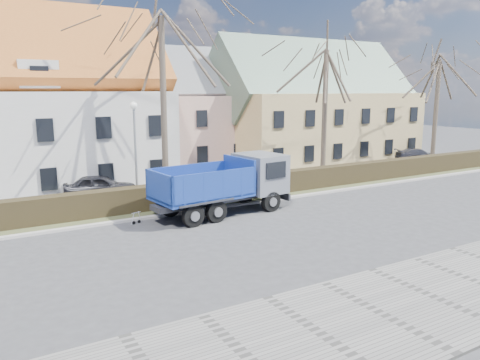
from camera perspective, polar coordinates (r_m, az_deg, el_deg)
ground at (r=21.82m, az=4.31°, el=-5.91°), size 120.00×120.00×0.00m
sidewalk_near at (r=16.02m, az=22.31°, el=-13.02°), size 80.00×5.00×0.08m
curb_far at (r=25.58m, az=-1.56°, el=-3.21°), size 80.00×0.30×0.12m
grass_strip at (r=26.96m, az=-3.20°, el=-2.51°), size 80.00×3.00×0.10m
hedge at (r=26.65m, az=-3.01°, el=-1.34°), size 60.00×0.90×1.30m
building_pink at (r=40.48m, az=-7.19°, el=7.60°), size 10.80×8.80×8.00m
building_yellow at (r=44.16m, az=9.02°, el=8.15°), size 18.80×10.80×8.50m
tree_1 at (r=27.50m, az=-9.35°, el=10.83°), size 9.20×9.20×12.65m
tree_2 at (r=33.75m, az=10.32°, el=9.40°), size 8.00×8.00×11.00m
tree_3 at (r=42.54m, az=22.84°, el=8.65°), size 7.60×7.60×10.45m
dump_truck at (r=23.83m, az=-2.72°, el=-0.70°), size 7.81×3.59×3.02m
streetlight at (r=25.57m, az=-12.60°, el=2.97°), size 0.45×0.45×5.77m
cart_frame at (r=22.86m, az=-12.95°, el=-4.55°), size 0.79×0.58×0.64m
parked_car_a at (r=28.77m, az=-16.64°, el=-0.76°), size 4.47×2.97×1.42m
parked_car_b at (r=44.68m, az=20.87°, el=2.87°), size 4.29×3.09×1.15m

